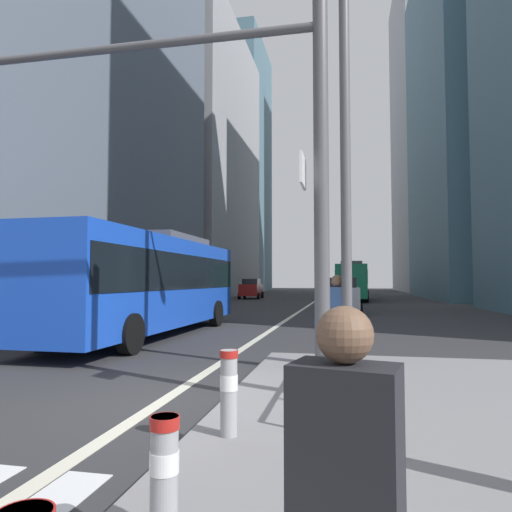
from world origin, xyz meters
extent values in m
plane|color=#303033|center=(0.00, 20.00, 0.00)|extent=(160.00, 160.00, 0.00)
cube|color=beige|center=(0.00, 30.00, 0.01)|extent=(0.20, 80.00, 0.01)
cube|color=#9E9EA3|center=(-16.00, 45.96, 16.14)|extent=(12.72, 23.51, 32.27)
cube|color=slate|center=(-16.00, 68.44, 21.27)|extent=(10.15, 16.76, 42.54)
cube|color=slate|center=(17.00, 42.34, 18.24)|extent=(13.08, 22.87, 36.47)
cube|color=#9E9EA3|center=(17.00, 71.42, 26.32)|extent=(11.49, 24.26, 52.63)
cube|color=blue|center=(-3.60, 7.41, 1.73)|extent=(2.67, 10.94, 2.75)
cube|color=black|center=(-3.60, 7.41, 2.07)|extent=(2.70, 10.72, 1.10)
cube|color=#4C4C51|center=(-3.57, 9.05, 3.25)|extent=(1.81, 3.95, 0.30)
cylinder|color=black|center=(-2.45, 3.91, 0.50)|extent=(0.32, 1.00, 1.00)
cylinder|color=black|center=(-4.85, 3.94, 0.50)|extent=(0.32, 1.00, 1.00)
cylinder|color=black|center=(-2.34, 10.88, 0.50)|extent=(0.32, 1.00, 1.00)
cylinder|color=black|center=(-4.74, 10.92, 0.50)|extent=(0.32, 1.00, 1.00)
cylinder|color=black|center=(-6.53, 6.25, 0.32)|extent=(0.23, 0.64, 0.64)
cube|color=#198456|center=(3.19, 35.46, 1.73)|extent=(2.81, 11.21, 2.75)
cube|color=black|center=(3.19, 35.46, 2.07)|extent=(2.85, 10.99, 1.10)
cube|color=#4C4C51|center=(3.14, 33.79, 3.25)|extent=(1.86, 4.06, 0.30)
cylinder|color=black|center=(2.09, 39.06, 0.50)|extent=(0.33, 1.01, 1.00)
cylinder|color=black|center=(4.49, 38.99, 0.50)|extent=(0.33, 1.01, 1.00)
cylinder|color=black|center=(1.89, 31.93, 0.50)|extent=(0.33, 1.01, 1.00)
cylinder|color=black|center=(4.29, 31.86, 0.50)|extent=(0.33, 1.01, 1.00)
cube|color=#198456|center=(2.96, 55.56, 1.73)|extent=(2.81, 11.85, 2.75)
cube|color=black|center=(2.96, 55.56, 2.07)|extent=(2.84, 11.62, 1.10)
cube|color=#4C4C51|center=(3.01, 53.79, 3.25)|extent=(1.86, 4.29, 0.30)
cylinder|color=black|center=(1.67, 59.30, 0.50)|extent=(0.33, 1.01, 1.00)
cylinder|color=black|center=(4.06, 59.36, 0.50)|extent=(0.33, 1.01, 1.00)
cylinder|color=black|center=(1.86, 51.76, 0.50)|extent=(0.33, 1.01, 1.00)
cylinder|color=black|center=(4.26, 51.82, 0.50)|extent=(0.33, 1.01, 1.00)
cube|color=maroon|center=(-6.53, 37.31, 0.87)|extent=(1.97, 4.23, 1.10)
cube|color=black|center=(-6.54, 37.46, 1.68)|extent=(1.60, 2.31, 0.52)
cylinder|color=black|center=(-5.56, 35.94, 0.32)|extent=(0.25, 0.65, 0.64)
cylinder|color=black|center=(-7.37, 35.86, 0.32)|extent=(0.25, 0.65, 0.64)
cylinder|color=black|center=(-5.69, 38.77, 0.32)|extent=(0.25, 0.65, 0.64)
cylinder|color=black|center=(-7.51, 38.68, 0.32)|extent=(0.25, 0.65, 0.64)
cube|color=silver|center=(2.43, 19.11, 0.87)|extent=(1.85, 4.36, 1.10)
cube|color=black|center=(2.43, 18.96, 1.68)|extent=(1.53, 2.36, 0.52)
cylinder|color=black|center=(1.49, 20.56, 0.32)|extent=(0.23, 0.64, 0.64)
cylinder|color=black|center=(3.31, 20.59, 0.32)|extent=(0.23, 0.64, 0.64)
cylinder|color=black|center=(1.54, 17.62, 0.32)|extent=(0.23, 0.64, 0.64)
cylinder|color=black|center=(3.36, 17.65, 0.32)|extent=(0.23, 0.64, 0.64)
cylinder|color=#515156|center=(2.35, 0.24, 3.15)|extent=(0.22, 0.22, 6.00)
cylinder|color=#515156|center=(-1.09, 0.24, 5.55)|extent=(6.88, 0.14, 0.14)
cube|color=white|center=(2.10, 0.06, 3.35)|extent=(0.04, 0.60, 0.44)
cylinder|color=#56565B|center=(2.70, 2.49, 4.15)|extent=(0.20, 0.20, 8.00)
cylinder|color=#99999E|center=(1.53, -3.51, 0.53)|extent=(0.18, 0.18, 0.77)
cylinder|color=white|center=(1.53, -3.51, 0.62)|extent=(0.19, 0.19, 0.14)
cylinder|color=#B21E19|center=(1.53, -3.51, 0.88)|extent=(0.20, 0.20, 0.08)
cylinder|color=#99999E|center=(1.46, -1.58, 0.60)|extent=(0.18, 0.18, 0.90)
cylinder|color=white|center=(1.46, -1.58, 0.71)|extent=(0.19, 0.19, 0.16)
cylinder|color=#B21E19|center=(1.46, -1.58, 1.01)|extent=(0.20, 0.20, 0.08)
cylinder|color=black|center=(2.80, -1.51, 0.62)|extent=(0.06, 0.06, 0.95)
cylinder|color=black|center=(2.80, -0.42, 0.62)|extent=(0.06, 0.06, 0.95)
cylinder|color=black|center=(2.80, 0.68, 0.62)|extent=(0.06, 0.06, 0.95)
cylinder|color=black|center=(2.80, 1.78, 0.62)|extent=(0.06, 0.06, 0.95)
cylinder|color=black|center=(2.80, 0.13, 1.10)|extent=(0.06, 3.29, 0.06)
cube|color=#232328|center=(2.69, -4.65, 1.20)|extent=(0.43, 0.32, 0.59)
sphere|color=brown|center=(2.69, -4.65, 1.60)|extent=(0.21, 0.21, 0.21)
cylinder|color=#2D334C|center=(2.44, 2.67, 0.58)|extent=(0.15, 0.15, 0.85)
cylinder|color=#2D334C|center=(2.59, 2.61, 0.58)|extent=(0.15, 0.15, 0.85)
cube|color=#38568E|center=(2.52, 2.64, 1.33)|extent=(0.44, 0.35, 0.66)
sphere|color=brown|center=(2.52, 2.64, 1.78)|extent=(0.24, 0.24, 0.24)
camera|label=1|loc=(2.70, -6.33, 1.80)|focal=31.85mm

